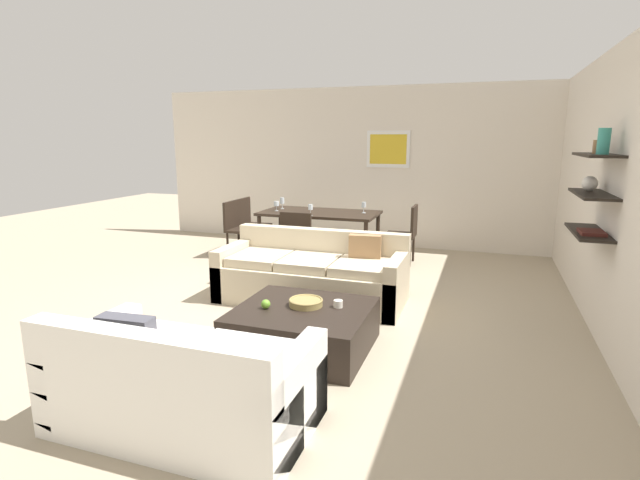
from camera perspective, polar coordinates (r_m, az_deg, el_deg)
The scene contains 18 objects.
ground_plane at distance 5.43m, azimuth -3.25°, elevation -8.00°, with size 18.00×18.00×0.00m, color tan.
back_wall_unit at distance 8.43m, azimuth 7.77°, elevation 8.44°, with size 8.40×0.09×2.70m.
right_wall_shelf_unit at distance 5.44m, azimuth 30.46°, elevation 5.04°, with size 0.34×8.20×2.70m.
sofa_beige at distance 5.60m, azimuth -0.85°, elevation -4.23°, with size 2.12×0.90×0.78m.
loveseat_white at distance 3.37m, azimuth -15.93°, elevation -16.10°, with size 1.64×0.90×0.78m.
coffee_table at distance 4.38m, azimuth -2.00°, elevation -10.36°, with size 1.16×1.06×0.38m.
decorative_bowl at distance 4.35m, azimuth -1.68°, elevation -7.32°, with size 0.31×0.31×0.06m.
candle_jar at distance 4.32m, azimuth 2.15°, elevation -7.51°, with size 0.08×0.08×0.06m, color silver.
apple_on_coffee_table at distance 4.31m, azimuth -6.41°, elevation -7.51°, with size 0.08×0.08×0.08m, color #669E2D.
dining_table at distance 7.37m, azimuth -0.07°, elevation 2.79°, with size 1.77×0.91×0.75m.
dining_chair_foot at distance 6.61m, azimuth -2.51°, elevation 0.17°, with size 0.44×0.44×0.88m.
dining_chair_left_far at distance 8.09m, azimuth -8.26°, elevation 2.23°, with size 0.44×0.44×0.88m.
dining_chair_right_far at distance 7.29m, azimuth 10.10°, elevation 1.11°, with size 0.44×0.44×0.88m.
dining_chair_left_near at distance 7.73m, azimuth -9.65°, elevation 1.74°, with size 0.44×0.44×0.88m.
wine_glass_foot at distance 6.97m, azimuth -1.13°, elevation 3.83°, with size 0.07×0.07×0.16m.
wine_glass_right_far at distance 7.27m, azimuth 5.18°, elevation 4.10°, with size 0.06×0.06×0.16m.
wine_glass_left_far at distance 7.68m, azimuth -4.47°, elevation 4.59°, with size 0.06×0.06×0.18m.
wine_glass_left_near at distance 7.48m, azimuth -5.16°, elevation 4.25°, with size 0.08×0.08×0.15m.
Camera 1 is at (1.95, -4.72, 1.85)m, focal length 27.18 mm.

